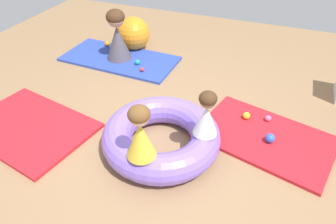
{
  "coord_description": "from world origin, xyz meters",
  "views": [
    {
      "loc": [
        1.04,
        -2.34,
        2.33
      ],
      "look_at": [
        0.09,
        0.09,
        0.34
      ],
      "focal_mm": 32.6,
      "sensor_mm": 36.0,
      "label": 1
    }
  ],
  "objects_px": {
    "child_in_yellow": "(140,133)",
    "exercise_ball_large": "(133,33)",
    "play_ball_orange": "(107,44)",
    "play_ball_pink": "(268,118)",
    "play_ball_red": "(142,70)",
    "child_in_white": "(207,114)",
    "play_ball_teal": "(138,62)",
    "play_ball_blue": "(270,138)",
    "inflatable_cushion": "(161,136)",
    "adult_seated": "(117,35)",
    "play_ball_green": "(125,47)",
    "play_ball_yellow": "(246,116)"
  },
  "relations": [
    {
      "from": "play_ball_yellow",
      "to": "adult_seated",
      "type": "bearing_deg",
      "value": 158.89
    },
    {
      "from": "play_ball_pink",
      "to": "child_in_white",
      "type": "bearing_deg",
      "value": -125.95
    },
    {
      "from": "play_ball_teal",
      "to": "play_ball_orange",
      "type": "bearing_deg",
      "value": 152.22
    },
    {
      "from": "inflatable_cushion",
      "to": "play_ball_green",
      "type": "distance_m",
      "value": 2.4
    },
    {
      "from": "child_in_white",
      "to": "play_ball_teal",
      "type": "distance_m",
      "value": 2.15
    },
    {
      "from": "inflatable_cushion",
      "to": "exercise_ball_large",
      "type": "height_order",
      "value": "exercise_ball_large"
    },
    {
      "from": "child_in_yellow",
      "to": "child_in_white",
      "type": "relative_size",
      "value": 1.13
    },
    {
      "from": "play_ball_red",
      "to": "play_ball_orange",
      "type": "bearing_deg",
      "value": 148.29
    },
    {
      "from": "child_in_white",
      "to": "play_ball_green",
      "type": "relative_size",
      "value": 4.41
    },
    {
      "from": "child_in_white",
      "to": "play_ball_red",
      "type": "relative_size",
      "value": 7.8
    },
    {
      "from": "play_ball_red",
      "to": "exercise_ball_large",
      "type": "xyz_separation_m",
      "value": [
        -0.5,
        0.73,
        0.21
      ]
    },
    {
      "from": "play_ball_teal",
      "to": "child_in_yellow",
      "type": "bearing_deg",
      "value": -62.63
    },
    {
      "from": "play_ball_green",
      "to": "play_ball_pink",
      "type": "height_order",
      "value": "play_ball_green"
    },
    {
      "from": "play_ball_blue",
      "to": "exercise_ball_large",
      "type": "distance_m",
      "value": 2.96
    },
    {
      "from": "adult_seated",
      "to": "play_ball_blue",
      "type": "relative_size",
      "value": 7.49
    },
    {
      "from": "play_ball_teal",
      "to": "play_ball_blue",
      "type": "bearing_deg",
      "value": -26.62
    },
    {
      "from": "play_ball_yellow",
      "to": "play_ball_pink",
      "type": "distance_m",
      "value": 0.25
    },
    {
      "from": "inflatable_cushion",
      "to": "play_ball_pink",
      "type": "xyz_separation_m",
      "value": [
        1.03,
        0.84,
        -0.08
      ]
    },
    {
      "from": "child_in_yellow",
      "to": "exercise_ball_large",
      "type": "xyz_separation_m",
      "value": [
        -1.37,
        2.55,
        -0.3
      ]
    },
    {
      "from": "play_ball_green",
      "to": "exercise_ball_large",
      "type": "xyz_separation_m",
      "value": [
        0.08,
        0.18,
        0.18
      ]
    },
    {
      "from": "play_ball_pink",
      "to": "play_ball_green",
      "type": "bearing_deg",
      "value": 156.61
    },
    {
      "from": "play_ball_green",
      "to": "play_ball_blue",
      "type": "relative_size",
      "value": 1.04
    },
    {
      "from": "play_ball_red",
      "to": "child_in_white",
      "type": "bearing_deg",
      "value": -44.65
    },
    {
      "from": "inflatable_cushion",
      "to": "exercise_ball_large",
      "type": "distance_m",
      "value": 2.51
    },
    {
      "from": "inflatable_cushion",
      "to": "play_ball_yellow",
      "type": "xyz_separation_m",
      "value": [
        0.78,
        0.79,
        -0.07
      ]
    },
    {
      "from": "adult_seated",
      "to": "play_ball_yellow",
      "type": "bearing_deg",
      "value": -103.5
    },
    {
      "from": "play_ball_blue",
      "to": "play_ball_teal",
      "type": "bearing_deg",
      "value": 153.38
    },
    {
      "from": "play_ball_red",
      "to": "play_ball_pink",
      "type": "bearing_deg",
      "value": -15.41
    },
    {
      "from": "play_ball_pink",
      "to": "exercise_ball_large",
      "type": "bearing_deg",
      "value": 152.39
    },
    {
      "from": "play_ball_pink",
      "to": "play_ball_teal",
      "type": "distance_m",
      "value": 2.18
    },
    {
      "from": "play_ball_orange",
      "to": "play_ball_yellow",
      "type": "bearing_deg",
      "value": -24.01
    },
    {
      "from": "play_ball_green",
      "to": "play_ball_teal",
      "type": "bearing_deg",
      "value": -42.39
    },
    {
      "from": "adult_seated",
      "to": "play_ball_red",
      "type": "bearing_deg",
      "value": -109.14
    },
    {
      "from": "play_ball_teal",
      "to": "exercise_ball_large",
      "type": "height_order",
      "value": "exercise_ball_large"
    },
    {
      "from": "child_in_white",
      "to": "adult_seated",
      "type": "distance_m",
      "value": 2.45
    },
    {
      "from": "play_ball_green",
      "to": "play_ball_blue",
      "type": "height_order",
      "value": "play_ball_green"
    },
    {
      "from": "adult_seated",
      "to": "exercise_ball_large",
      "type": "bearing_deg",
      "value": 3.19
    },
    {
      "from": "child_in_yellow",
      "to": "play_ball_red",
      "type": "distance_m",
      "value": 2.09
    },
    {
      "from": "adult_seated",
      "to": "child_in_white",
      "type": "bearing_deg",
      "value": -122.76
    },
    {
      "from": "play_ball_pink",
      "to": "play_ball_red",
      "type": "bearing_deg",
      "value": 164.59
    },
    {
      "from": "play_ball_orange",
      "to": "exercise_ball_large",
      "type": "xyz_separation_m",
      "value": [
        0.44,
        0.15,
        0.19
      ]
    },
    {
      "from": "inflatable_cushion",
      "to": "play_ball_red",
      "type": "distance_m",
      "value": 1.62
    },
    {
      "from": "play_ball_orange",
      "to": "play_ball_pink",
      "type": "bearing_deg",
      "value": -21.21
    },
    {
      "from": "play_ball_teal",
      "to": "play_ball_green",
      "type": "bearing_deg",
      "value": 137.61
    },
    {
      "from": "play_ball_pink",
      "to": "exercise_ball_large",
      "type": "height_order",
      "value": "exercise_ball_large"
    },
    {
      "from": "inflatable_cushion",
      "to": "play_ball_orange",
      "type": "distance_m",
      "value": 2.65
    },
    {
      "from": "play_ball_yellow",
      "to": "play_ball_red",
      "type": "distance_m",
      "value": 1.75
    },
    {
      "from": "play_ball_teal",
      "to": "exercise_ball_large",
      "type": "xyz_separation_m",
      "value": [
        -0.34,
        0.56,
        0.2
      ]
    },
    {
      "from": "child_in_white",
      "to": "exercise_ball_large",
      "type": "xyz_separation_m",
      "value": [
        -1.83,
        2.05,
        -0.27
      ]
    },
    {
      "from": "play_ball_green",
      "to": "inflatable_cushion",
      "type": "bearing_deg",
      "value": -52.86
    }
  ]
}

